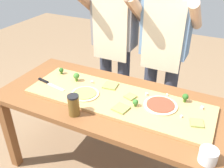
% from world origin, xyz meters
% --- Properties ---
extents(prep_table, '(1.75, 0.77, 0.75)m').
position_xyz_m(prep_table, '(0.00, 0.00, 0.65)').
color(prep_table, brown).
rests_on(prep_table, ground).
extents(cutting_board, '(1.38, 0.44, 0.02)m').
position_xyz_m(cutting_board, '(0.03, 0.00, 0.76)').
color(cutting_board, tan).
rests_on(cutting_board, prep_table).
extents(chefs_knife, '(0.29, 0.07, 0.02)m').
position_xyz_m(chefs_knife, '(-0.56, -0.05, 0.78)').
color(chefs_knife, '#B7BABF').
rests_on(chefs_knife, cutting_board).
extents(pizza_whole_pesto_green, '(0.21, 0.21, 0.02)m').
position_xyz_m(pizza_whole_pesto_green, '(-0.21, -0.06, 0.78)').
color(pizza_whole_pesto_green, beige).
rests_on(pizza_whole_pesto_green, cutting_board).
extents(pizza_whole_tomato_red, '(0.24, 0.24, 0.02)m').
position_xyz_m(pizza_whole_tomato_red, '(0.35, 0.05, 0.78)').
color(pizza_whole_tomato_red, beige).
rests_on(pizza_whole_tomato_red, cutting_board).
extents(pizza_slice_near_right, '(0.12, 0.12, 0.01)m').
position_xyz_m(pizza_slice_near_right, '(0.11, -0.11, 0.78)').
color(pizza_slice_near_right, '#899E4C').
rests_on(pizza_slice_near_right, cutting_board).
extents(pizza_slice_far_left, '(0.09, 0.09, 0.01)m').
position_xyz_m(pizza_slice_far_left, '(0.12, 0.06, 0.78)').
color(pizza_slice_far_left, '#899E4C').
rests_on(pizza_slice_far_left, cutting_board).
extents(pizza_slice_center, '(0.10, 0.10, 0.01)m').
position_xyz_m(pizza_slice_center, '(0.61, -0.04, 0.78)').
color(pizza_slice_center, '#899E4C').
rests_on(pizza_slice_center, cutting_board).
extents(pizza_slice_far_right, '(0.12, 0.12, 0.01)m').
position_xyz_m(pizza_slice_far_right, '(-0.09, 0.13, 0.78)').
color(pizza_slice_far_right, '#899E4C').
rests_on(pizza_slice_far_right, cutting_board).
extents(broccoli_floret_front_mid, '(0.04, 0.04, 0.05)m').
position_xyz_m(broccoli_floret_front_mid, '(0.19, -0.03, 0.80)').
color(broccoli_floret_front_mid, '#3F7220').
rests_on(broccoli_floret_front_mid, cutting_board).
extents(broccoli_floret_back_right, '(0.05, 0.05, 0.07)m').
position_xyz_m(broccoli_floret_back_right, '(-0.37, 0.09, 0.82)').
color(broccoli_floret_back_right, '#487A23').
rests_on(broccoli_floret_back_right, cutting_board).
extents(broccoli_floret_front_left, '(0.04, 0.04, 0.06)m').
position_xyz_m(broccoli_floret_front_left, '(-0.56, 0.13, 0.81)').
color(broccoli_floret_front_left, '#366618').
rests_on(broccoli_floret_front_left, cutting_board).
extents(broccoli_floret_back_left, '(0.04, 0.04, 0.07)m').
position_xyz_m(broccoli_floret_back_left, '(0.49, 0.17, 0.81)').
color(broccoli_floret_back_left, '#366618').
rests_on(broccoli_floret_back_left, cutting_board).
extents(cheese_crumble_a, '(0.02, 0.02, 0.02)m').
position_xyz_m(cheese_crumble_a, '(-0.24, 0.11, 0.78)').
color(cheese_crumble_a, silver).
rests_on(cheese_crumble_a, cutting_board).
extents(cheese_crumble_b, '(0.02, 0.02, 0.01)m').
position_xyz_m(cheese_crumble_b, '(0.51, -0.02, 0.78)').
color(cheese_crumble_b, silver).
rests_on(cheese_crumble_b, cutting_board).
extents(cheese_crumble_c, '(0.02, 0.02, 0.02)m').
position_xyz_m(cheese_crumble_c, '(0.61, 0.14, 0.78)').
color(cheese_crumble_c, silver).
rests_on(cheese_crumble_c, cutting_board).
extents(cheese_crumble_d, '(0.02, 0.02, 0.02)m').
position_xyz_m(cheese_crumble_d, '(0.35, 0.19, 0.78)').
color(cheese_crumble_d, white).
rests_on(cheese_crumble_d, cutting_board).
extents(cheese_crumble_e, '(0.03, 0.03, 0.02)m').
position_xyz_m(cheese_crumble_e, '(0.21, 0.14, 0.78)').
color(cheese_crumble_e, silver).
rests_on(cheese_crumble_e, cutting_board).
extents(flour_cup, '(0.10, 0.10, 0.08)m').
position_xyz_m(flour_cup, '(0.71, -0.31, 0.79)').
color(flour_cup, white).
rests_on(flour_cup, prep_table).
extents(sauce_jar, '(0.08, 0.08, 0.15)m').
position_xyz_m(sauce_jar, '(-0.16, -0.28, 0.83)').
color(sauce_jar, brown).
rests_on(sauce_jar, prep_table).
extents(cook_left, '(0.54, 0.39, 1.67)m').
position_xyz_m(cook_left, '(-0.30, 0.64, 1.00)').
color(cook_left, '#333847').
rests_on(cook_left, ground).
extents(cook_right, '(0.54, 0.39, 1.67)m').
position_xyz_m(cook_right, '(0.18, 0.64, 1.00)').
color(cook_right, '#333847').
rests_on(cook_right, ground).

